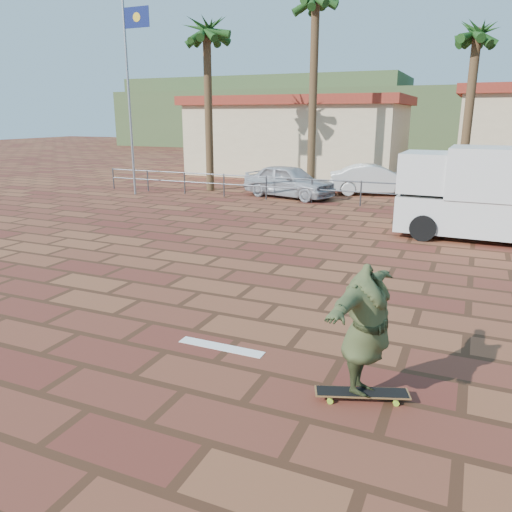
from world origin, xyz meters
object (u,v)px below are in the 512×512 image
Objects in this scene: car_silver at (289,181)px; car_white at (375,180)px; longboard at (362,393)px; campervan at (494,192)px; skateboarder at (366,330)px.

car_silver is 3.99m from car_white.
longboard is 10.07m from campervan.
campervan is at bearing -164.47° from car_white.
campervan is at bearing -2.38° from skateboarder.
skateboarder is at bearing -97.54° from campervan.
longboard is at bearing -97.54° from campervan.
longboard is at bearing -83.43° from skateboarder.
car_white is at bearing 80.03° from longboard.
longboard is 0.29× the size of car_silver.
campervan is 1.23× the size of car_silver.
campervan is at bearing 60.90° from longboard.
campervan reaches higher than longboard.
car_white reaches higher than longboard.
longboard is 0.86m from skateboarder.
skateboarder is 16.11m from car_silver.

